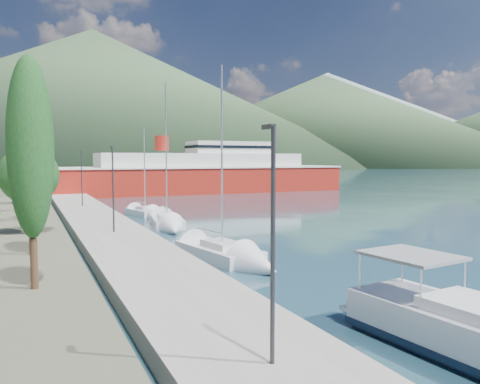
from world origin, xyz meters
name	(u,v)px	position (x,y,z in m)	size (l,w,h in m)	color
ground	(83,180)	(0.00, 120.00, 0.00)	(1400.00, 1400.00, 0.00)	#224453
quay	(95,220)	(-9.00, 26.00, 0.40)	(5.00, 88.00, 0.80)	gray
hills_far	(147,106)	(138.59, 618.73, 77.39)	(1480.00, 900.00, 180.00)	gray
hills_near	(169,108)	(98.04, 372.50, 49.18)	(1010.00, 520.00, 115.00)	#385333
tree_row	(28,162)	(-14.37, 29.74, 5.66)	(4.04, 62.27, 9.88)	#47301E
lamp_posts	(116,187)	(-9.00, 14.82, 4.08)	(0.15, 44.25, 6.06)	#2D2D33
sailboat_near	(239,260)	(-3.83, 5.86, 0.33)	(4.11, 8.94, 12.38)	silver
sailboat_mid	(170,225)	(-3.54, 20.71, 0.33)	(3.95, 9.72, 13.60)	silver
sailboat_far	(151,214)	(-3.00, 29.44, 0.29)	(3.55, 7.17, 10.09)	silver
ferry	(203,175)	(14.00, 60.27, 3.16)	(52.32, 11.51, 10.37)	#A61F15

